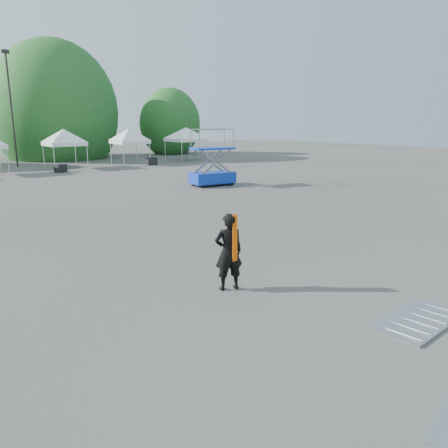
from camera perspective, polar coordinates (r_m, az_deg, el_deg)
ground at (r=12.67m, az=-3.42°, el=-5.28°), size 120.00×120.00×0.00m
light_pole_east at (r=43.01m, az=-26.08°, el=14.06°), size 0.60×0.25×9.80m
tree_mid_e at (r=51.36m, az=-21.14°, el=13.43°), size 5.12×5.12×7.79m
tree_far_e at (r=55.02m, az=-7.07°, el=12.88°), size 3.84×3.84×5.84m
tent_f at (r=39.93m, az=-20.24°, el=11.19°), size 4.20×4.20×3.88m
tent_g at (r=41.98m, az=-12.27°, el=11.77°), size 4.04×4.04×3.88m
tent_h at (r=45.50m, az=-5.00°, el=12.12°), size 4.73×4.73×3.88m
man at (r=10.55m, az=0.61°, el=-3.65°), size 0.81×0.67×1.91m
scissor_lift at (r=27.60m, az=-1.53°, el=8.69°), size 2.89×1.73×3.53m
barrier_mid at (r=10.07m, az=24.08°, el=-11.36°), size 2.20×1.17×0.07m
crate_mid at (r=37.31m, az=-20.57°, el=6.83°), size 0.96×0.84×0.64m
crate_east at (r=41.18m, az=-9.42°, el=8.08°), size 1.00×0.85×0.69m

